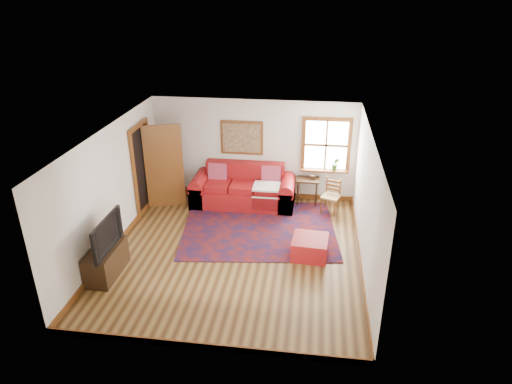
# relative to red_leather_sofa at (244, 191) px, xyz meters

# --- Properties ---
(ground) EXTENTS (5.50, 5.50, 0.00)m
(ground) POSITION_rel_red_leather_sofa_xyz_m (0.19, -2.27, -0.32)
(ground) COLOR #3E2610
(ground) RESTS_ON ground
(room_envelope) EXTENTS (5.04, 5.54, 2.52)m
(room_envelope) POSITION_rel_red_leather_sofa_xyz_m (0.19, -2.25, 1.33)
(room_envelope) COLOR silver
(room_envelope) RESTS_ON ground
(window) EXTENTS (1.18, 0.20, 1.38)m
(window) POSITION_rel_red_leather_sofa_xyz_m (1.97, 0.44, 0.99)
(window) COLOR white
(window) RESTS_ON ground
(doorway) EXTENTS (0.89, 1.08, 2.14)m
(doorway) POSITION_rel_red_leather_sofa_xyz_m (-2.01, -0.48, 0.74)
(doorway) COLOR black
(doorway) RESTS_ON ground
(framed_artwork) EXTENTS (1.05, 0.07, 0.85)m
(framed_artwork) POSITION_rel_red_leather_sofa_xyz_m (-0.11, 0.45, 1.23)
(framed_artwork) COLOR brown
(framed_artwork) RESTS_ON ground
(persian_rug) EXTENTS (3.63, 3.05, 0.02)m
(persian_rug) POSITION_rel_red_leather_sofa_xyz_m (0.55, -1.26, -0.31)
(persian_rug) COLOR #59110C
(persian_rug) RESTS_ON ground
(red_leather_sofa) EXTENTS (2.50, 1.03, 0.98)m
(red_leather_sofa) POSITION_rel_red_leather_sofa_xyz_m (0.00, 0.00, 0.00)
(red_leather_sofa) COLOR maroon
(red_leather_sofa) RESTS_ON ground
(red_ottoman) EXTENTS (0.74, 0.74, 0.40)m
(red_ottoman) POSITION_rel_red_leather_sofa_xyz_m (1.69, -2.19, -0.13)
(red_ottoman) COLOR maroon
(red_ottoman) RESTS_ON ground
(side_table) EXTENTS (0.55, 0.41, 0.66)m
(side_table) POSITION_rel_red_leather_sofa_xyz_m (1.55, 0.20, 0.22)
(side_table) COLOR black
(side_table) RESTS_ON ground
(ladder_back_chair) EXTENTS (0.49, 0.48, 0.83)m
(ladder_back_chair) POSITION_rel_red_leather_sofa_xyz_m (2.13, -0.18, 0.12)
(ladder_back_chair) COLOR tan
(ladder_back_chair) RESTS_ON ground
(media_cabinet) EXTENTS (0.47, 1.04, 0.57)m
(media_cabinet) POSITION_rel_red_leather_sofa_xyz_m (-2.06, -3.35, -0.04)
(media_cabinet) COLOR black
(media_cabinet) RESTS_ON ground
(television) EXTENTS (0.15, 1.12, 0.65)m
(television) POSITION_rel_red_leather_sofa_xyz_m (-2.04, -3.39, 0.57)
(television) COLOR black
(television) RESTS_ON media_cabinet
(candle_hurricane) EXTENTS (0.12, 0.12, 0.18)m
(candle_hurricane) POSITION_rel_red_leather_sofa_xyz_m (-2.01, -2.91, 0.33)
(candle_hurricane) COLOR silver
(candle_hurricane) RESTS_ON media_cabinet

